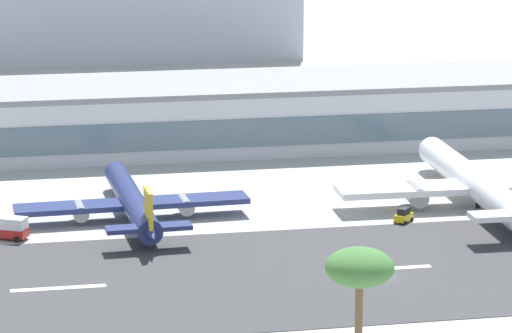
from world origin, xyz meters
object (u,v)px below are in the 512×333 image
service_box_truck_0 (6,227)px  airliner_gold_tail_gate_0 (133,203)px  airliner_navy_tail_gate_1 (478,186)px  service_baggage_tug_1 (404,215)px  terminal_building (254,112)px  palm_tree_0 (360,271)px

service_box_truck_0 → airliner_gold_tail_gate_0: bearing=-136.1°
airliner_navy_tail_gate_1 → service_baggage_tug_1: airliner_navy_tail_gate_1 is taller
terminal_building → service_box_truck_0: bearing=-130.1°
airliner_gold_tail_gate_0 → service_baggage_tug_1: (39.22, -8.22, -1.67)m
airliner_gold_tail_gate_0 → service_baggage_tug_1: bearing=-104.3°
terminal_building → service_box_truck_0: (-46.00, -54.71, -4.24)m
service_box_truck_0 → palm_tree_0: 76.85m
airliner_navy_tail_gate_1 → service_baggage_tug_1: size_ratio=15.23×
airliner_navy_tail_gate_1 → airliner_gold_tail_gate_0: bearing=88.9°
airliner_navy_tail_gate_1 → terminal_building: bearing=27.9°
airliner_navy_tail_gate_1 → palm_tree_0: size_ratio=3.04×
terminal_building → airliner_navy_tail_gate_1: size_ratio=3.99×
airliner_navy_tail_gate_1 → service_baggage_tug_1: 15.08m
airliner_gold_tail_gate_0 → airliner_navy_tail_gate_1: airliner_navy_tail_gate_1 is taller
service_baggage_tug_1 → palm_tree_0: 71.77m
airliner_navy_tail_gate_1 → palm_tree_0: (-38.34, -71.95, 11.40)m
service_box_truck_0 → service_baggage_tug_1: service_box_truck_0 is taller
service_box_truck_0 → airliner_navy_tail_gate_1: bearing=-151.1°
palm_tree_0 → terminal_building: bearing=84.0°
airliner_navy_tail_gate_1 → palm_tree_0: palm_tree_0 is taller
airliner_gold_tail_gate_0 → palm_tree_0: size_ratio=2.39×
terminal_building → palm_tree_0: bearing=-96.0°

